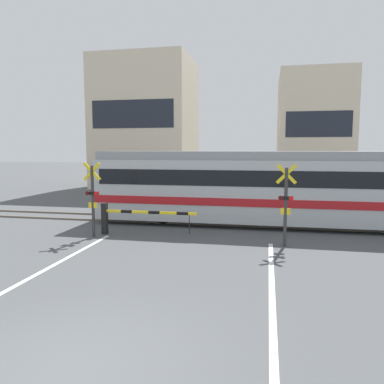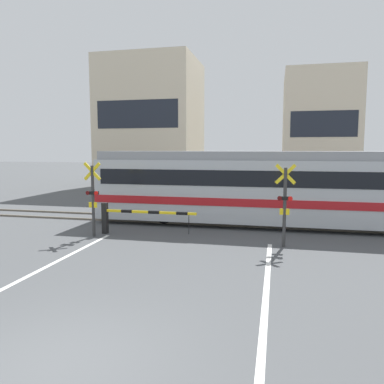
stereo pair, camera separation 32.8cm
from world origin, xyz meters
name	(u,v)px [view 1 (the left image)]	position (x,y,z in m)	size (l,w,h in m)	color
ground_plane	(66,371)	(0.00, 0.00, 0.00)	(160.00, 160.00, 0.00)	#4C4F51
rail_track_near	(199,224)	(0.00, 10.85, 0.04)	(50.00, 0.10, 0.08)	#6B6051
rail_track_far	(205,218)	(0.00, 12.28, 0.04)	(50.00, 0.10, 0.08)	#6B6051
road_stripe_right	(273,325)	(2.99, 2.09, 0.00)	(0.14, 12.18, 0.01)	white
commuter_train	(275,186)	(3.14, 11.56, 1.69)	(15.33, 2.92, 3.15)	#B7BCC1
crossing_barrier_near	(127,216)	(-2.35, 8.48, 0.74)	(3.70, 0.20, 1.20)	black
crossing_barrier_far	(257,199)	(2.35, 14.14, 0.74)	(3.70, 0.20, 1.20)	black
crossing_signal_left	(93,196)	(-3.44, 7.94, 1.52)	(0.68, 0.15, 2.77)	#333333
crossing_signal_right	(286,201)	(3.44, 7.94, 1.52)	(0.68, 0.15, 2.77)	#333333
pedestrian	(232,192)	(0.93, 15.90, 0.89)	(0.38, 0.22, 1.56)	#33384C
building_left_of_street	(147,124)	(-7.53, 26.79, 5.40)	(7.88, 7.23, 10.81)	beige
building_right_of_street	(312,133)	(6.27, 26.79, 4.54)	(5.36, 7.23, 9.08)	beige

